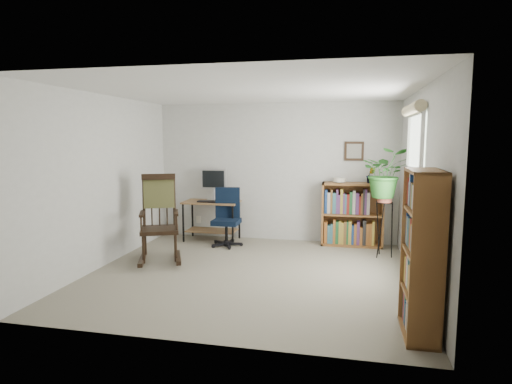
% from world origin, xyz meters
% --- Properties ---
extents(floor, '(4.20, 4.00, 0.00)m').
position_xyz_m(floor, '(0.00, 0.00, 0.00)').
color(floor, gray).
rests_on(floor, ground).
extents(ceiling, '(4.20, 4.00, 0.00)m').
position_xyz_m(ceiling, '(0.00, 0.00, 2.40)').
color(ceiling, silver).
rests_on(ceiling, ground).
extents(wall_back, '(4.20, 0.00, 2.40)m').
position_xyz_m(wall_back, '(0.00, 2.00, 1.20)').
color(wall_back, silver).
rests_on(wall_back, ground).
extents(wall_front, '(4.20, 0.00, 2.40)m').
position_xyz_m(wall_front, '(0.00, -2.00, 1.20)').
color(wall_front, silver).
rests_on(wall_front, ground).
extents(wall_left, '(0.00, 4.00, 2.40)m').
position_xyz_m(wall_left, '(-2.10, 0.00, 1.20)').
color(wall_left, silver).
rests_on(wall_left, ground).
extents(wall_right, '(0.00, 4.00, 2.40)m').
position_xyz_m(wall_right, '(2.10, 0.00, 1.20)').
color(wall_right, silver).
rests_on(wall_right, ground).
extents(window, '(0.12, 1.20, 1.50)m').
position_xyz_m(window, '(2.06, 0.30, 1.40)').
color(window, white).
rests_on(window, wall_right).
extents(desk, '(0.97, 0.53, 0.70)m').
position_xyz_m(desk, '(-1.08, 1.70, 0.35)').
color(desk, olive).
rests_on(desk, floor).
extents(monitor, '(0.46, 0.16, 0.56)m').
position_xyz_m(monitor, '(-1.08, 1.84, 0.98)').
color(monitor, '#B4B3B8').
rests_on(monitor, desk).
extents(keyboard, '(0.40, 0.15, 0.02)m').
position_xyz_m(keyboard, '(-1.08, 1.58, 0.71)').
color(keyboard, black).
rests_on(keyboard, desk).
extents(office_chair, '(0.61, 0.61, 0.98)m').
position_xyz_m(office_chair, '(-0.71, 1.35, 0.49)').
color(office_chair, black).
rests_on(office_chair, floor).
extents(rocking_chair, '(1.06, 1.29, 1.29)m').
position_xyz_m(rocking_chair, '(-1.42, 0.29, 0.65)').
color(rocking_chair, black).
rests_on(rocking_chair, floor).
extents(low_bookshelf, '(1.01, 0.34, 1.06)m').
position_xyz_m(low_bookshelf, '(1.34, 1.82, 0.53)').
color(low_bookshelf, brown).
rests_on(low_bookshelf, floor).
extents(tall_bookshelf, '(0.29, 0.67, 1.52)m').
position_xyz_m(tall_bookshelf, '(1.92, -1.40, 0.76)').
color(tall_bookshelf, brown).
rests_on(tall_bookshelf, floor).
extents(plant_stand, '(0.36, 0.36, 0.98)m').
position_xyz_m(plant_stand, '(1.80, 1.23, 0.49)').
color(plant_stand, black).
rests_on(plant_stand, floor).
extents(spider_plant, '(1.69, 1.88, 1.46)m').
position_xyz_m(spider_plant, '(1.80, 1.23, 1.64)').
color(spider_plant, '#276322').
rests_on(spider_plant, plant_stand).
extents(potted_plant_small, '(0.13, 0.24, 0.11)m').
position_xyz_m(potted_plant_small, '(1.62, 1.83, 1.12)').
color(potted_plant_small, '#276322').
rests_on(potted_plant_small, low_bookshelf).
extents(framed_picture, '(0.32, 0.04, 0.32)m').
position_xyz_m(framed_picture, '(1.34, 1.97, 1.58)').
color(framed_picture, black).
rests_on(framed_picture, wall_back).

